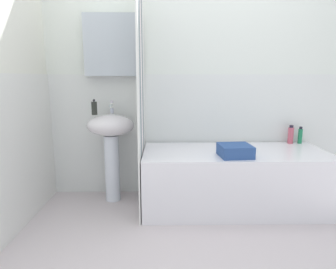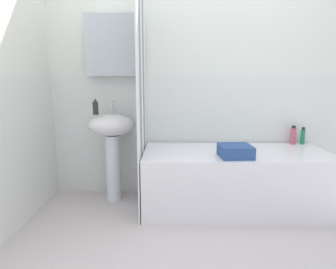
{
  "view_description": "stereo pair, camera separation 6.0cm",
  "coord_description": "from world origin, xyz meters",
  "px_view_note": "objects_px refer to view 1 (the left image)",
  "views": [
    {
      "loc": [
        -0.42,
        -1.7,
        1.17
      ],
      "look_at": [
        -0.38,
        0.71,
        0.71
      ],
      "focal_mm": 31.77,
      "sensor_mm": 36.0,
      "label": 1
    },
    {
      "loc": [
        -0.36,
        -1.7,
        1.17
      ],
      "look_at": [
        -0.38,
        0.71,
        0.71
      ],
      "focal_mm": 31.77,
      "sensor_mm": 36.0,
      "label": 2
    }
  ],
  "objects_px": {
    "soap_dispenser": "(94,108)",
    "body_wash_bottle": "(300,136)",
    "bathtub": "(234,179)",
    "sink": "(111,138)",
    "towel_folded": "(235,151)",
    "lotion_bottle": "(291,135)"
  },
  "relations": [
    {
      "from": "towel_folded",
      "to": "bathtub",
      "type": "bearing_deg",
      "value": 76.23
    },
    {
      "from": "bathtub",
      "to": "body_wash_bottle",
      "type": "bearing_deg",
      "value": 22.66
    },
    {
      "from": "sink",
      "to": "towel_folded",
      "type": "height_order",
      "value": "sink"
    },
    {
      "from": "sink",
      "to": "towel_folded",
      "type": "bearing_deg",
      "value": -18.07
    },
    {
      "from": "bathtub",
      "to": "lotion_bottle",
      "type": "height_order",
      "value": "lotion_bottle"
    },
    {
      "from": "sink",
      "to": "lotion_bottle",
      "type": "bearing_deg",
      "value": 4.29
    },
    {
      "from": "body_wash_bottle",
      "to": "lotion_bottle",
      "type": "height_order",
      "value": "lotion_bottle"
    },
    {
      "from": "soap_dispenser",
      "to": "body_wash_bottle",
      "type": "height_order",
      "value": "soap_dispenser"
    },
    {
      "from": "towel_folded",
      "to": "sink",
      "type": "bearing_deg",
      "value": 161.93
    },
    {
      "from": "body_wash_bottle",
      "to": "towel_folded",
      "type": "distance_m",
      "value": 0.9
    },
    {
      "from": "soap_dispenser",
      "to": "lotion_bottle",
      "type": "distance_m",
      "value": 1.92
    },
    {
      "from": "lotion_bottle",
      "to": "towel_folded",
      "type": "height_order",
      "value": "lotion_bottle"
    },
    {
      "from": "soap_dispenser",
      "to": "body_wash_bottle",
      "type": "bearing_deg",
      "value": 4.41
    },
    {
      "from": "sink",
      "to": "towel_folded",
      "type": "distance_m",
      "value": 1.14
    },
    {
      "from": "sink",
      "to": "bathtub",
      "type": "relative_size",
      "value": 0.51
    },
    {
      "from": "towel_folded",
      "to": "lotion_bottle",
      "type": "bearing_deg",
      "value": 36.05
    },
    {
      "from": "bathtub",
      "to": "lotion_bottle",
      "type": "xyz_separation_m",
      "value": [
        0.62,
        0.3,
        0.35
      ]
    },
    {
      "from": "soap_dispenser",
      "to": "bathtub",
      "type": "height_order",
      "value": "soap_dispenser"
    },
    {
      "from": "bathtub",
      "to": "soap_dispenser",
      "type": "bearing_deg",
      "value": 173.45
    },
    {
      "from": "lotion_bottle",
      "to": "soap_dispenser",
      "type": "bearing_deg",
      "value": -175.42
    },
    {
      "from": "body_wash_bottle",
      "to": "lotion_bottle",
      "type": "bearing_deg",
      "value": -178.97
    },
    {
      "from": "lotion_bottle",
      "to": "towel_folded",
      "type": "bearing_deg",
      "value": -143.95
    }
  ]
}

